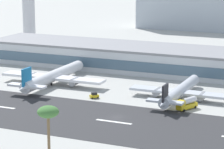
{
  "coord_description": "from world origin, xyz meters",
  "views": [
    {
      "loc": [
        65.72,
        -153.97,
        51.43
      ],
      "look_at": [
        -14.71,
        29.47,
        6.74
      ],
      "focal_mm": 87.33,
      "sensor_mm": 36.0,
      "label": 1
    }
  ],
  "objects_px": {
    "airliner_blue_tail_gate_0": "(52,77)",
    "airliner_black_tail_gate_1": "(179,92)",
    "service_fuel_truck_1": "(187,103)",
    "service_baggage_tug_0": "(94,95)",
    "terminal_building": "(153,59)",
    "palm_tree_2": "(48,114)"
  },
  "relations": [
    {
      "from": "airliner_blue_tail_gate_0",
      "to": "airliner_black_tail_gate_1",
      "type": "relative_size",
      "value": 1.15
    },
    {
      "from": "airliner_black_tail_gate_1",
      "to": "service_fuel_truck_1",
      "type": "bearing_deg",
      "value": -150.81
    },
    {
      "from": "service_baggage_tug_0",
      "to": "airliner_blue_tail_gate_0",
      "type": "bearing_deg",
      "value": -70.75
    },
    {
      "from": "terminal_building",
      "to": "airliner_black_tail_gate_1",
      "type": "distance_m",
      "value": 50.65
    },
    {
      "from": "terminal_building",
      "to": "palm_tree_2",
      "type": "height_order",
      "value": "palm_tree_2"
    },
    {
      "from": "airliner_blue_tail_gate_0",
      "to": "service_baggage_tug_0",
      "type": "bearing_deg",
      "value": -115.89
    },
    {
      "from": "service_baggage_tug_0",
      "to": "service_fuel_truck_1",
      "type": "xyz_separation_m",
      "value": [
        34.81,
        -0.47,
        0.98
      ]
    },
    {
      "from": "terminal_building",
      "to": "palm_tree_2",
      "type": "xyz_separation_m",
      "value": [
        14.48,
        -117.32,
        8.24
      ]
    },
    {
      "from": "airliner_blue_tail_gate_0",
      "to": "airliner_black_tail_gate_1",
      "type": "xyz_separation_m",
      "value": [
        52.92,
        -0.96,
        -0.43
      ]
    },
    {
      "from": "airliner_blue_tail_gate_0",
      "to": "service_fuel_truck_1",
      "type": "relative_size",
      "value": 5.73
    },
    {
      "from": "airliner_blue_tail_gate_0",
      "to": "service_fuel_truck_1",
      "type": "distance_m",
      "value": 60.15
    },
    {
      "from": "service_fuel_truck_1",
      "to": "terminal_building",
      "type": "bearing_deg",
      "value": -126.59
    },
    {
      "from": "airliner_blue_tail_gate_0",
      "to": "service_baggage_tug_0",
      "type": "xyz_separation_m",
      "value": [
        24.18,
        -11.28,
        -2.31
      ]
    },
    {
      "from": "terminal_building",
      "to": "service_baggage_tug_0",
      "type": "relative_size",
      "value": 46.41
    },
    {
      "from": "airliner_black_tail_gate_1",
      "to": "service_fuel_truck_1",
      "type": "xyz_separation_m",
      "value": [
        6.06,
        -10.79,
        -0.9
      ]
    },
    {
      "from": "airliner_black_tail_gate_1",
      "to": "service_baggage_tug_0",
      "type": "relative_size",
      "value": 12.91
    },
    {
      "from": "airliner_blue_tail_gate_0",
      "to": "service_fuel_truck_1",
      "type": "bearing_deg",
      "value": -102.15
    },
    {
      "from": "airliner_blue_tail_gate_0",
      "to": "airliner_black_tail_gate_1",
      "type": "height_order",
      "value": "airliner_blue_tail_gate_0"
    },
    {
      "from": "service_fuel_truck_1",
      "to": "palm_tree_2",
      "type": "height_order",
      "value": "palm_tree_2"
    },
    {
      "from": "service_baggage_tug_0",
      "to": "palm_tree_2",
      "type": "xyz_separation_m",
      "value": [
        17.94,
        -63.18,
        12.51
      ]
    },
    {
      "from": "airliner_blue_tail_gate_0",
      "to": "palm_tree_2",
      "type": "height_order",
      "value": "palm_tree_2"
    },
    {
      "from": "service_fuel_truck_1",
      "to": "palm_tree_2",
      "type": "distance_m",
      "value": 65.95
    }
  ]
}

